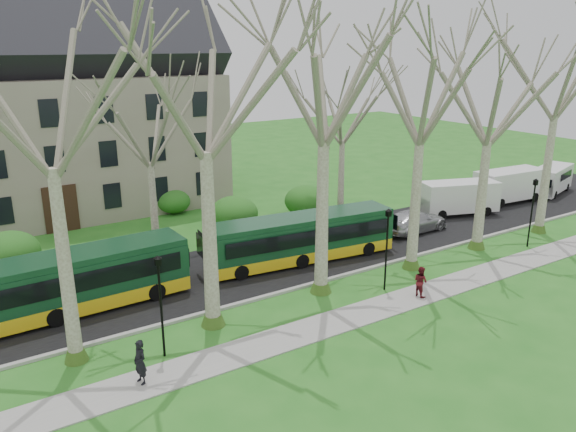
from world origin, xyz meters
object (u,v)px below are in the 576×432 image
object	(u,v)px
sedan	(415,221)
pedestrian_a	(140,362)
bus_follow	(302,238)
van_c	(551,180)
van_b	(509,186)
bus_lead	(61,284)
van_a	(459,198)
pedestrian_b	(421,281)

from	to	relation	value
sedan	pedestrian_a	distance (m)	22.70
bus_follow	van_c	bearing A→B (deg)	9.45
van_b	van_c	bearing A→B (deg)	2.99
bus_follow	sedan	distance (m)	9.43
bus_lead	van_b	distance (m)	34.38
bus_lead	van_a	bearing A→B (deg)	0.08
bus_follow	van_a	xyz separation A→B (m)	(15.03, 1.42, -0.17)
sedan	pedestrian_a	xyz separation A→B (m)	(-21.48, -7.36, 0.15)
pedestrian_a	van_b	bearing A→B (deg)	91.45
bus_follow	sedan	xyz separation A→B (m)	(9.40, 0.27, -0.68)
van_b	pedestrian_a	xyz separation A→B (m)	(-33.17, -8.68, -0.43)
sedan	van_a	xyz separation A→B (m)	(5.62, 1.16, 0.51)
pedestrian_b	van_b	bearing A→B (deg)	-63.26
sedan	van_a	bearing A→B (deg)	-80.83
bus_lead	van_c	size ratio (longest dim) A/B	2.25
bus_lead	van_b	bearing A→B (deg)	-0.01
van_b	bus_follow	bearing A→B (deg)	-170.76
bus_lead	sedan	distance (m)	22.69
pedestrian_a	sedan	bearing A→B (deg)	95.70
van_a	pedestrian_b	xyz separation A→B (m)	(-12.74, -8.69, -0.45)
sedan	van_c	world-z (taller)	van_c
bus_lead	van_a	world-z (taller)	bus_lead
bus_lead	pedestrian_b	xyz separation A→B (m)	(15.56, -7.69, -0.70)
bus_follow	pedestrian_a	distance (m)	14.01
sedan	van_a	distance (m)	5.76
bus_lead	van_a	size ratio (longest dim) A/B	2.10
van_a	van_b	distance (m)	6.07
bus_follow	van_b	size ratio (longest dim) A/B	1.88
van_c	pedestrian_a	xyz separation A→B (m)	(-38.59, -8.49, -0.27)
bus_lead	pedestrian_a	size ratio (longest dim) A/B	6.79
pedestrian_b	bus_lead	bearing A→B (deg)	65.24
van_b	pedestrian_a	bearing A→B (deg)	-160.40
bus_lead	bus_follow	bearing A→B (deg)	-3.79
bus_follow	pedestrian_b	xyz separation A→B (m)	(2.29, -7.26, -0.62)
bus_lead	sedan	bearing A→B (deg)	-2.35
sedan	van_c	bearing A→B (deg)	-88.67
bus_follow	van_a	bearing A→B (deg)	11.84
sedan	van_b	bearing A→B (deg)	-86.03
van_b	sedan	bearing A→B (deg)	-168.63
van_a	pedestrian_a	world-z (taller)	van_a
sedan	pedestrian_b	size ratio (longest dim) A/B	3.19
bus_follow	pedestrian_b	bearing A→B (deg)	-66.09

